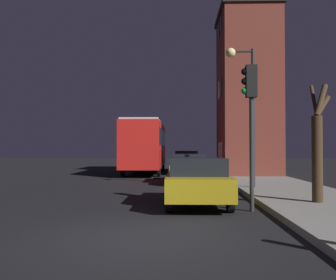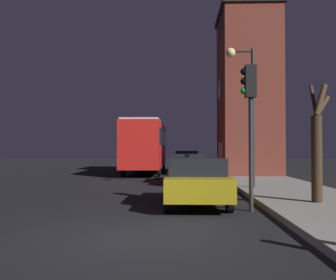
{
  "view_description": "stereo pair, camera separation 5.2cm",
  "coord_description": "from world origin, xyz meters",
  "px_view_note": "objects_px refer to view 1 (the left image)",
  "views": [
    {
      "loc": [
        0.66,
        -7.3,
        1.73
      ],
      "look_at": [
        0.13,
        10.84,
        2.15
      ],
      "focal_mm": 40.0,
      "sensor_mm": 36.0,
      "label": 1
    },
    {
      "loc": [
        0.71,
        -7.29,
        1.73
      ],
      "look_at": [
        0.13,
        10.84,
        2.15
      ],
      "focal_mm": 40.0,
      "sensor_mm": 36.0,
      "label": 2
    }
  ],
  "objects_px": {
    "traffic_light": "(250,106)",
    "bus": "(146,143)",
    "car_mid_lane": "(188,167)",
    "car_far_lane": "(186,161)",
    "streetlamp": "(245,93)",
    "bare_tree": "(318,143)",
    "car_near_lane": "(197,180)"
  },
  "relations": [
    {
      "from": "traffic_light",
      "to": "bus",
      "type": "relative_size",
      "value": 0.4
    },
    {
      "from": "bus",
      "to": "car_mid_lane",
      "type": "bearing_deg",
      "value": -69.02
    },
    {
      "from": "car_mid_lane",
      "to": "car_far_lane",
      "type": "relative_size",
      "value": 0.98
    },
    {
      "from": "streetlamp",
      "to": "car_far_lane",
      "type": "bearing_deg",
      "value": 99.88
    },
    {
      "from": "traffic_light",
      "to": "car_far_lane",
      "type": "height_order",
      "value": "traffic_light"
    },
    {
      "from": "streetlamp",
      "to": "bus",
      "type": "xyz_separation_m",
      "value": [
        -5.07,
        11.22,
        -1.87
      ]
    },
    {
      "from": "bare_tree",
      "to": "car_mid_lane",
      "type": "bearing_deg",
      "value": 114.6
    },
    {
      "from": "bare_tree",
      "to": "car_far_lane",
      "type": "relative_size",
      "value": 0.78
    },
    {
      "from": "bus",
      "to": "car_mid_lane",
      "type": "distance_m",
      "value": 8.06
    },
    {
      "from": "car_far_lane",
      "to": "traffic_light",
      "type": "bearing_deg",
      "value": -85.22
    },
    {
      "from": "traffic_light",
      "to": "car_near_lane",
      "type": "bearing_deg",
      "value": 140.96
    },
    {
      "from": "traffic_light",
      "to": "car_near_lane",
      "type": "relative_size",
      "value": 0.93
    },
    {
      "from": "car_near_lane",
      "to": "car_far_lane",
      "type": "distance_m",
      "value": 16.18
    },
    {
      "from": "traffic_light",
      "to": "bus",
      "type": "height_order",
      "value": "traffic_light"
    },
    {
      "from": "car_near_lane",
      "to": "streetlamp",
      "type": "bearing_deg",
      "value": 59.96
    },
    {
      "from": "traffic_light",
      "to": "bare_tree",
      "type": "relative_size",
      "value": 1.11
    },
    {
      "from": "traffic_light",
      "to": "car_far_lane",
      "type": "relative_size",
      "value": 0.87
    },
    {
      "from": "traffic_light",
      "to": "streetlamp",
      "type": "bearing_deg",
      "value": 81.53
    },
    {
      "from": "traffic_light",
      "to": "car_mid_lane",
      "type": "distance_m",
      "value": 9.05
    },
    {
      "from": "streetlamp",
      "to": "bus",
      "type": "height_order",
      "value": "streetlamp"
    },
    {
      "from": "bus",
      "to": "car_mid_lane",
      "type": "height_order",
      "value": "bus"
    },
    {
      "from": "streetlamp",
      "to": "bare_tree",
      "type": "xyz_separation_m",
      "value": [
        1.4,
        -4.11,
        -2.11
      ]
    },
    {
      "from": "streetlamp",
      "to": "traffic_light",
      "type": "relative_size",
      "value": 1.4
    },
    {
      "from": "bus",
      "to": "car_near_lane",
      "type": "height_order",
      "value": "bus"
    },
    {
      "from": "bus",
      "to": "traffic_light",
      "type": "bearing_deg",
      "value": -74.87
    },
    {
      "from": "bus",
      "to": "car_mid_lane",
      "type": "relative_size",
      "value": 2.2
    },
    {
      "from": "bare_tree",
      "to": "bus",
      "type": "relative_size",
      "value": 0.36
    },
    {
      "from": "bus",
      "to": "car_far_lane",
      "type": "height_order",
      "value": "bus"
    },
    {
      "from": "streetlamp",
      "to": "traffic_light",
      "type": "bearing_deg",
      "value": -98.47
    },
    {
      "from": "bare_tree",
      "to": "car_mid_lane",
      "type": "relative_size",
      "value": 0.79
    },
    {
      "from": "bare_tree",
      "to": "car_mid_lane",
      "type": "height_order",
      "value": "bare_tree"
    },
    {
      "from": "car_mid_lane",
      "to": "car_near_lane",
      "type": "bearing_deg",
      "value": -89.38
    }
  ]
}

